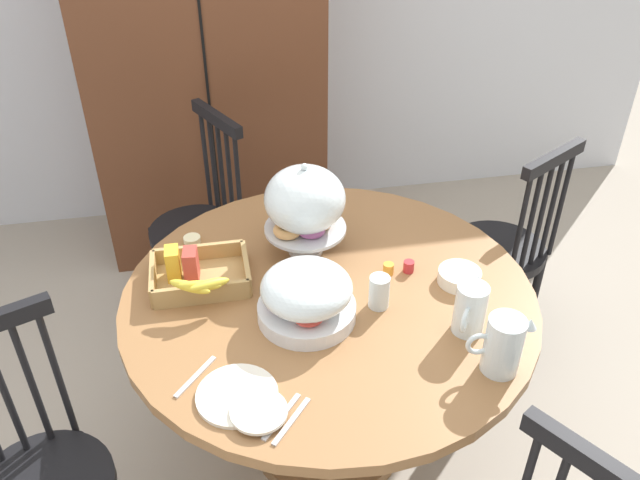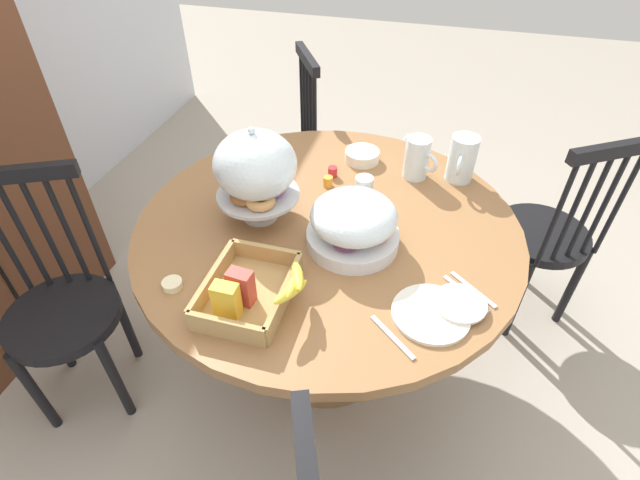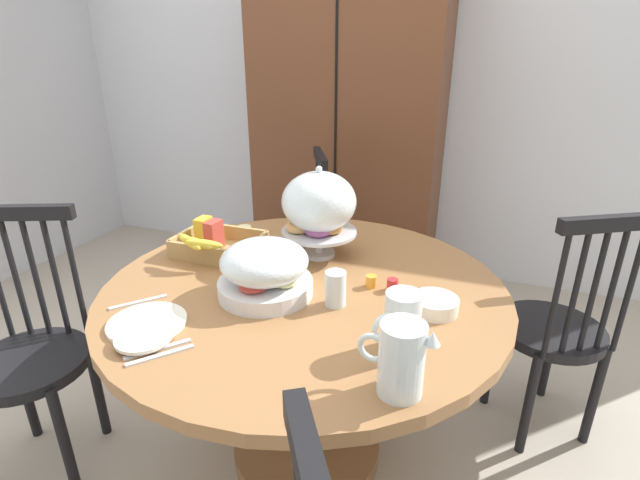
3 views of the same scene
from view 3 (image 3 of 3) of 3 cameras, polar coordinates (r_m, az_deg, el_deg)
The scene contains 22 objects.
ground_plane at distance 2.05m, azimuth -3.70°, elevation -23.36°, with size 10.00×10.00×0.00m, color #A89E8E.
wall_back at distance 3.19m, azimuth 9.62°, elevation 19.01°, with size 4.80×0.06×2.60m, color silver.
wooden_armoire at distance 2.96m, azimuth 3.64°, elevation 12.88°, with size 1.18×0.60×1.96m.
dining_table at distance 1.66m, azimuth -1.81°, elevation -11.13°, with size 1.33×1.33×0.74m.
windsor_chair_near_window at distance 2.04m, azimuth 26.63°, elevation -10.05°, with size 0.45×0.45×0.97m.
windsor_chair_by_cabinet at distance 2.56m, azimuth -2.98°, elevation -1.08°, with size 0.45×0.45×0.97m.
windsor_chair_facing_door at distance 1.98m, azimuth -31.62°, elevation -12.18°, with size 0.44×0.43×0.97m.
pastry_stand_with_dome at distance 1.70m, azimuth -0.15°, elevation 4.17°, with size 0.28×0.28×0.34m.
fruit_platter_covered at distance 1.47m, azimuth -6.75°, elevation -3.63°, with size 0.30×0.30×0.18m.
orange_juice_pitcher at distance 1.23m, azimuth 9.94°, elevation -10.05°, with size 0.12×0.16×0.16m.
milk_pitcher at distance 1.09m, azimuth 9.82°, elevation -14.44°, with size 0.19×0.10×0.18m.
cereal_basket at distance 1.81m, azimuth -12.73°, elevation -0.40°, with size 0.32×0.30×0.12m.
china_plate_large at distance 1.43m, azimuth -20.31°, elevation -9.44°, with size 0.22×0.22×0.01m, color white.
china_plate_small at distance 1.35m, azimuth -20.69°, elevation -11.01°, with size 0.15×0.15×0.01m, color white.
cereal_bowl at distance 1.44m, azimuth 13.79°, elevation -7.65°, with size 0.14×0.14×0.04m, color white.
drinking_glass at distance 1.42m, azimuth 1.90°, elevation -5.94°, with size 0.06×0.06×0.11m, color silver.
butter_dish at distance 2.03m, azimuth -9.19°, elevation 1.36°, with size 0.06×0.06×0.02m, color beige.
jam_jar_strawberry at distance 1.53m, azimuth 8.81°, elevation -5.40°, with size 0.04×0.04×0.04m, color #B7282D.
jam_jar_apricot at distance 1.54m, azimuth 6.26°, elevation -5.02°, with size 0.04×0.04×0.04m, color orange.
table_knife at distance 1.31m, azimuth -19.14°, elevation -12.46°, with size 0.17×0.01×0.01m, color silver.
dinner_fork at distance 1.29m, azimuth -18.86°, elevation -13.16°, with size 0.17×0.01×0.01m, color silver.
soup_spoon at distance 1.55m, azimuth -21.25°, elevation -7.07°, with size 0.17×0.01×0.01m, color silver.
Camera 3 is at (0.60, -1.30, 1.46)m, focal length 26.27 mm.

